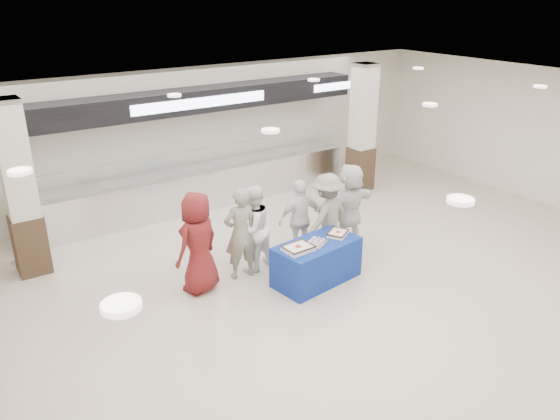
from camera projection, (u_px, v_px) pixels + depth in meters
ground at (348, 307)px, 8.99m from camera, size 14.00×14.00×0.00m
serving_line at (198, 160)px, 12.69m from camera, size 8.70×0.85×2.80m
column_left at (21, 194)px, 9.55m from camera, size 0.55×0.55×3.20m
column_right at (362, 131)px, 13.71m from camera, size 0.55×0.55×3.20m
display_table at (316, 262)px, 9.65m from camera, size 1.64×0.97×0.75m
sheet_cake_left at (298, 248)px, 9.20m from camera, size 0.50×0.40×0.10m
sheet_cake_right at (338, 233)px, 9.78m from camera, size 0.49×0.46×0.09m
cupcake_tray at (316, 242)px, 9.46m from camera, size 0.51×0.47×0.07m
civilian_maroon at (198, 243)px, 9.17m from camera, size 1.02×0.84×1.79m
soldier_a at (241, 233)px, 9.62m from camera, size 0.66×0.47×1.71m
chef_tall at (253, 228)px, 9.92m from camera, size 0.93×0.81×1.64m
chef_short at (300, 219)px, 10.44m from camera, size 0.95×0.50×1.55m
soldier_b at (327, 217)px, 10.34m from camera, size 1.22×0.89×1.70m
civilian_white at (350, 206)px, 10.83m from camera, size 1.64×0.68×1.72m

